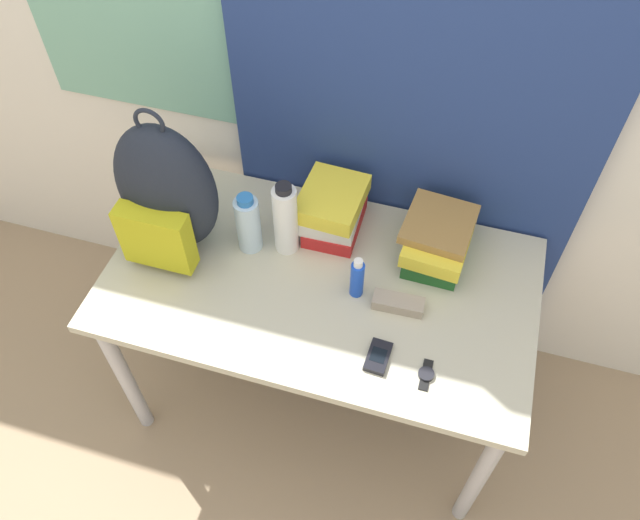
{
  "coord_description": "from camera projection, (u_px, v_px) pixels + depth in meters",
  "views": [
    {
      "loc": [
        0.32,
        -0.72,
        2.24
      ],
      "look_at": [
        0.0,
        0.36,
        0.82
      ],
      "focal_mm": 35.0,
      "sensor_mm": 36.0,
      "label": 1
    }
  ],
  "objects": [
    {
      "name": "sunglasses_case",
      "position": [
        398.0,
        303.0,
        1.81
      ],
      "size": [
        0.15,
        0.06,
        0.04
      ],
      "color": "gray",
      "rests_on": "desk"
    },
    {
      "name": "book_stack_center",
      "position": [
        438.0,
        238.0,
        1.9
      ],
      "size": [
        0.22,
        0.29,
        0.14
      ],
      "color": "#1E5623",
      "rests_on": "desk"
    },
    {
      "name": "backpack",
      "position": [
        166.0,
        194.0,
        1.81
      ],
      "size": [
        0.31,
        0.24,
        0.52
      ],
      "color": "#1E232D",
      "rests_on": "desk"
    },
    {
      "name": "wristwatch",
      "position": [
        426.0,
        374.0,
        1.68
      ],
      "size": [
        0.04,
        0.1,
        0.01
      ],
      "color": "black",
      "rests_on": "desk"
    },
    {
      "name": "desk",
      "position": [
        320.0,
        297.0,
        1.95
      ],
      "size": [
        1.3,
        0.73,
        0.72
      ],
      "color": "#B7B299",
      "rests_on": "ground_plane"
    },
    {
      "name": "sports_bottle",
      "position": [
        285.0,
        219.0,
        1.87
      ],
      "size": [
        0.07,
        0.07,
        0.27
      ],
      "color": "white",
      "rests_on": "desk"
    },
    {
      "name": "book_stack_left",
      "position": [
        333.0,
        209.0,
        1.96
      ],
      "size": [
        0.2,
        0.24,
        0.16
      ],
      "color": "red",
      "rests_on": "desk"
    },
    {
      "name": "cell_phone",
      "position": [
        378.0,
        357.0,
        1.72
      ],
      "size": [
        0.06,
        0.1,
        0.02
      ],
      "color": "black",
      "rests_on": "desk"
    },
    {
      "name": "wall_back",
      "position": [
        364.0,
        44.0,
        1.74
      ],
      "size": [
        6.0,
        0.06,
        2.5
      ],
      "color": "silver",
      "rests_on": "ground_plane"
    },
    {
      "name": "curtain_blue",
      "position": [
        419.0,
        65.0,
        1.68
      ],
      "size": [
        1.11,
        0.04,
        2.5
      ],
      "color": "navy",
      "rests_on": "ground_plane"
    },
    {
      "name": "sunscreen_bottle",
      "position": [
        357.0,
        278.0,
        1.81
      ],
      "size": [
        0.04,
        0.04,
        0.15
      ],
      "color": "blue",
      "rests_on": "desk"
    },
    {
      "name": "ground_plane",
      "position": [
        291.0,
        478.0,
        2.24
      ],
      "size": [
        12.0,
        12.0,
        0.0
      ],
      "primitive_type": "plane",
      "color": "#9E8466"
    },
    {
      "name": "water_bottle",
      "position": [
        248.0,
        224.0,
        1.89
      ],
      "size": [
        0.08,
        0.08,
        0.22
      ],
      "color": "silver",
      "rests_on": "desk"
    }
  ]
}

